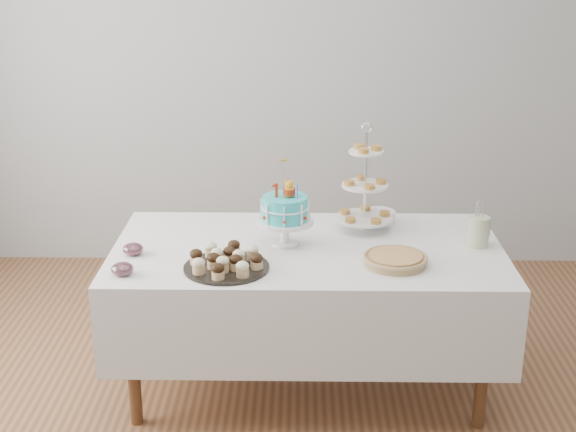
{
  "coord_description": "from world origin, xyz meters",
  "views": [
    {
      "loc": [
        -0.04,
        -3.37,
        2.23
      ],
      "look_at": [
        -0.1,
        0.3,
        0.93
      ],
      "focal_mm": 50.0,
      "sensor_mm": 36.0,
      "label": 1
    }
  ],
  "objects_px": {
    "table": "(307,289)",
    "birthday_cake": "(285,223)",
    "cupcake_tray": "(226,260)",
    "utensil_pitcher": "(479,230)",
    "jam_bowl_a": "(122,269)",
    "jam_bowl_b": "(133,249)",
    "plate_stack": "(379,217)",
    "pie": "(395,259)",
    "tiered_stand": "(365,186)",
    "pastry_plate": "(279,217)"
  },
  "relations": [
    {
      "from": "table",
      "to": "pie",
      "type": "distance_m",
      "value": 0.53
    },
    {
      "from": "pastry_plate",
      "to": "utensil_pitcher",
      "type": "relative_size",
      "value": 0.91
    },
    {
      "from": "jam_bowl_a",
      "to": "tiered_stand",
      "type": "bearing_deg",
      "value": 28.31
    },
    {
      "from": "birthday_cake",
      "to": "plate_stack",
      "type": "xyz_separation_m",
      "value": [
        0.49,
        0.33,
        -0.08
      ]
    },
    {
      "from": "utensil_pitcher",
      "to": "jam_bowl_a",
      "type": "bearing_deg",
      "value": -172.84
    },
    {
      "from": "birthday_cake",
      "to": "jam_bowl_a",
      "type": "bearing_deg",
      "value": -151.29
    },
    {
      "from": "pie",
      "to": "pastry_plate",
      "type": "bearing_deg",
      "value": 132.29
    },
    {
      "from": "pie",
      "to": "tiered_stand",
      "type": "xyz_separation_m",
      "value": [
        -0.11,
        0.47,
        0.21
      ]
    },
    {
      "from": "jam_bowl_b",
      "to": "utensil_pitcher",
      "type": "height_order",
      "value": "utensil_pitcher"
    },
    {
      "from": "tiered_stand",
      "to": "pastry_plate",
      "type": "xyz_separation_m",
      "value": [
        -0.45,
        0.14,
        -0.22
      ]
    },
    {
      "from": "pie",
      "to": "jam_bowl_a",
      "type": "xyz_separation_m",
      "value": [
        -1.25,
        -0.14,
        0.0
      ]
    },
    {
      "from": "cupcake_tray",
      "to": "jam_bowl_b",
      "type": "bearing_deg",
      "value": 160.49
    },
    {
      "from": "table",
      "to": "jam_bowl_a",
      "type": "bearing_deg",
      "value": -157.02
    },
    {
      "from": "birthday_cake",
      "to": "jam_bowl_b",
      "type": "bearing_deg",
      "value": -168.09
    },
    {
      "from": "tiered_stand",
      "to": "pastry_plate",
      "type": "bearing_deg",
      "value": 162.04
    },
    {
      "from": "cupcake_tray",
      "to": "pie",
      "type": "xyz_separation_m",
      "value": [
        0.78,
        0.06,
        -0.02
      ]
    },
    {
      "from": "table",
      "to": "birthday_cake",
      "type": "xyz_separation_m",
      "value": [
        -0.11,
        0.03,
        0.34
      ]
    },
    {
      "from": "tiered_stand",
      "to": "jam_bowl_b",
      "type": "bearing_deg",
      "value": -161.98
    },
    {
      "from": "table",
      "to": "tiered_stand",
      "type": "xyz_separation_m",
      "value": [
        0.29,
        0.26,
        0.46
      ]
    },
    {
      "from": "utensil_pitcher",
      "to": "pastry_plate",
      "type": "bearing_deg",
      "value": 153.75
    },
    {
      "from": "plate_stack",
      "to": "utensil_pitcher",
      "type": "xyz_separation_m",
      "value": [
        0.46,
        -0.32,
        0.05
      ]
    },
    {
      "from": "table",
      "to": "utensil_pitcher",
      "type": "height_order",
      "value": "utensil_pitcher"
    },
    {
      "from": "cupcake_tray",
      "to": "tiered_stand",
      "type": "xyz_separation_m",
      "value": [
        0.67,
        0.53,
        0.19
      ]
    },
    {
      "from": "pie",
      "to": "jam_bowl_b",
      "type": "height_order",
      "value": "jam_bowl_b"
    },
    {
      "from": "cupcake_tray",
      "to": "pastry_plate",
      "type": "xyz_separation_m",
      "value": [
        0.22,
        0.68,
        -0.03
      ]
    },
    {
      "from": "jam_bowl_a",
      "to": "pie",
      "type": "bearing_deg",
      "value": 6.45
    },
    {
      "from": "cupcake_tray",
      "to": "utensil_pitcher",
      "type": "height_order",
      "value": "utensil_pitcher"
    },
    {
      "from": "birthday_cake",
      "to": "plate_stack",
      "type": "height_order",
      "value": "birthday_cake"
    },
    {
      "from": "tiered_stand",
      "to": "jam_bowl_a",
      "type": "bearing_deg",
      "value": -151.69
    },
    {
      "from": "cupcake_tray",
      "to": "plate_stack",
      "type": "height_order",
      "value": "cupcake_tray"
    },
    {
      "from": "cupcake_tray",
      "to": "table",
      "type": "bearing_deg",
      "value": 36.5
    },
    {
      "from": "table",
      "to": "cupcake_tray",
      "type": "relative_size",
      "value": 4.83
    },
    {
      "from": "table",
      "to": "plate_stack",
      "type": "distance_m",
      "value": 0.58
    },
    {
      "from": "jam_bowl_b",
      "to": "cupcake_tray",
      "type": "bearing_deg",
      "value": -19.51
    },
    {
      "from": "table",
      "to": "utensil_pitcher",
      "type": "relative_size",
      "value": 8.23
    },
    {
      "from": "tiered_stand",
      "to": "jam_bowl_b",
      "type": "xyz_separation_m",
      "value": [
        -1.13,
        -0.37,
        -0.21
      ]
    },
    {
      "from": "cupcake_tray",
      "to": "pie",
      "type": "distance_m",
      "value": 0.79
    },
    {
      "from": "cupcake_tray",
      "to": "utensil_pitcher",
      "type": "xyz_separation_m",
      "value": [
        1.22,
        0.31,
        0.04
      ]
    },
    {
      "from": "jam_bowl_b",
      "to": "pie",
      "type": "bearing_deg",
      "value": -4.63
    },
    {
      "from": "table",
      "to": "plate_stack",
      "type": "relative_size",
      "value": 11.16
    },
    {
      "from": "table",
      "to": "birthday_cake",
      "type": "bearing_deg",
      "value": 166.83
    },
    {
      "from": "cupcake_tray",
      "to": "jam_bowl_b",
      "type": "relative_size",
      "value": 3.98
    },
    {
      "from": "table",
      "to": "plate_stack",
      "type": "xyz_separation_m",
      "value": [
        0.38,
        0.35,
        0.26
      ]
    },
    {
      "from": "table",
      "to": "pie",
      "type": "height_order",
      "value": "pie"
    },
    {
      "from": "tiered_stand",
      "to": "jam_bowl_b",
      "type": "distance_m",
      "value": 1.21
    },
    {
      "from": "table",
      "to": "jam_bowl_b",
      "type": "height_order",
      "value": "jam_bowl_b"
    },
    {
      "from": "plate_stack",
      "to": "utensil_pitcher",
      "type": "bearing_deg",
      "value": -35.33
    },
    {
      "from": "table",
      "to": "tiered_stand",
      "type": "bearing_deg",
      "value": 40.88
    },
    {
      "from": "cupcake_tray",
      "to": "plate_stack",
      "type": "xyz_separation_m",
      "value": [
        0.76,
        0.63,
        -0.01
      ]
    },
    {
      "from": "cupcake_tray",
      "to": "utensil_pitcher",
      "type": "distance_m",
      "value": 1.26
    }
  ]
}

